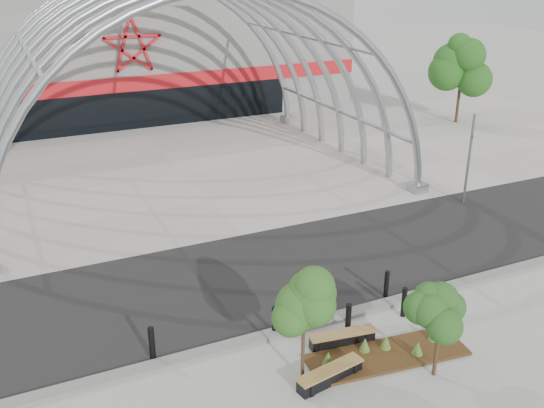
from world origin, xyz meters
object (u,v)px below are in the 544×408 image
Objects in this scene: signal_pole at (469,158)px; bench_1 at (342,339)px; bench_0 at (330,375)px; street_tree_0 at (304,308)px; street_tree_1 at (442,303)px; bollard_2 at (348,320)px.

bench_1 is at bearing -146.50° from signal_pole.
bench_1 is (-11.37, -7.52, -2.08)m from signal_pole.
street_tree_0 is at bearing 143.68° from bench_0.
street_tree_0 is at bearing -153.69° from bench_1.
street_tree_1 is (3.52, -1.44, 0.07)m from street_tree_0.
street_tree_0 reaches higher than bollard_2.
bench_1 is (1.86, 0.92, -2.12)m from street_tree_0.
street_tree_0 is at bearing -150.82° from bollard_2.
bollard_2 is (-1.25, 2.71, -1.83)m from street_tree_1.
street_tree_1 is at bearing -22.25° from street_tree_0.
signal_pole is at bearing 35.27° from bench_0.
signal_pole is 13.79m from bench_1.
bench_1 is (1.23, 1.39, -0.00)m from bench_0.
signal_pole reaches higher than street_tree_0.
street_tree_1 reaches higher than bench_1.
bench_0 is at bearing -133.45° from bollard_2.
bench_0 is at bearing -131.61° from bench_1.
bench_0 is at bearing -36.32° from street_tree_0.
street_tree_1 is 2.93× the size of bollard_2.
signal_pole reaches higher than bench_0.
street_tree_0 is 0.97× the size of street_tree_1.
street_tree_1 is 1.52× the size of bench_0.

